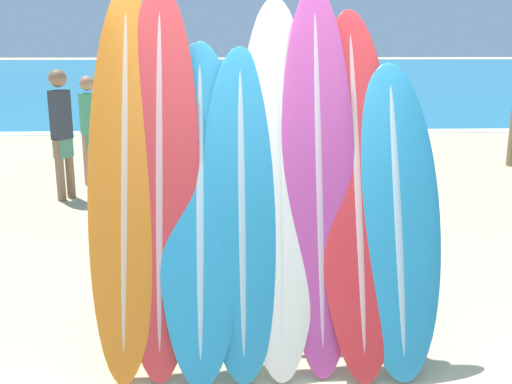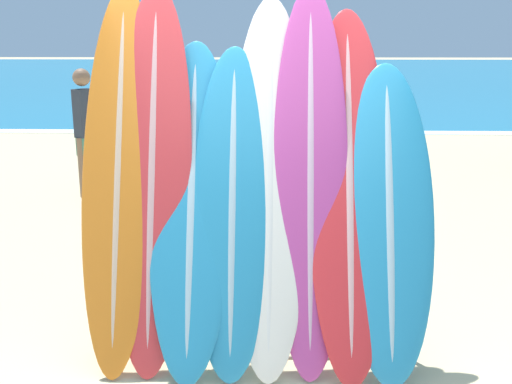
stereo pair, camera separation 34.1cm
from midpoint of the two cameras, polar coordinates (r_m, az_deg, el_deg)
ground_plane at (r=4.02m, az=4.09°, el=-17.78°), size 160.00×160.00×0.00m
ocean_water at (r=43.62m, az=1.93°, el=11.36°), size 120.00×60.00×0.01m
surfboard_rack at (r=4.10m, az=2.08°, el=-9.07°), size 2.16×0.04×0.95m
surfboard_slot_0 at (r=4.04m, az=-10.56°, el=1.52°), size 0.49×0.97×2.52m
surfboard_slot_1 at (r=4.00m, az=-7.41°, el=1.50°), size 0.53×0.93×2.52m
surfboard_slot_2 at (r=3.96m, az=-3.67°, el=-1.33°), size 0.57×0.98×2.14m
surfboard_slot_3 at (r=3.93m, az=0.27°, el=-1.68°), size 0.54×0.87×2.11m
surfboard_slot_4 at (r=3.96m, az=3.83°, el=0.85°), size 0.53×0.98×2.43m
surfboard_slot_5 at (r=3.97m, az=7.70°, el=1.35°), size 0.50×0.92×2.51m
surfboard_slot_6 at (r=4.01m, az=11.33°, el=0.23°), size 0.54×1.06×2.36m
surfboard_slot_7 at (r=4.03m, az=14.97°, el=-2.57°), size 0.59×0.88×2.00m
person_near_water at (r=12.33m, az=10.42°, el=8.13°), size 0.24×0.28×1.61m
person_mid_beach at (r=8.58m, az=-14.88°, el=5.93°), size 0.27×0.30×1.77m
person_far_left at (r=9.40m, az=-12.31°, el=6.29°), size 0.28×0.27×1.63m
person_far_right at (r=13.50m, az=-2.94°, el=8.86°), size 0.28×0.24×1.62m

